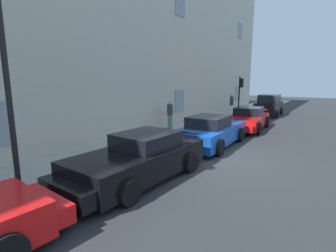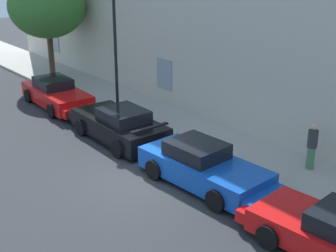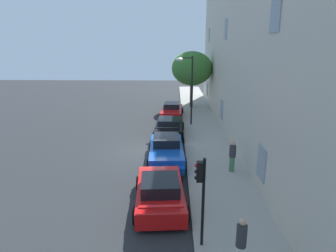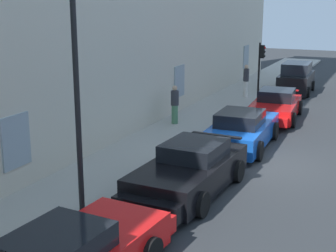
# 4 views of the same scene
# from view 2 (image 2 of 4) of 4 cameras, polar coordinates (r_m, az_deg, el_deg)

# --- Properties ---
(ground_plane) EXTENTS (80.00, 80.00, 0.00)m
(ground_plane) POSITION_cam_2_polar(r_m,az_deg,el_deg) (16.61, -3.00, -6.33)
(ground_plane) COLOR #2B2D30
(sidewalk) EXTENTS (60.00, 3.20, 0.14)m
(sidewalk) POSITION_cam_2_polar(r_m,az_deg,el_deg) (19.08, 6.85, -2.47)
(sidewalk) COLOR #A8A399
(sidewalk) RESTS_ON ground
(sportscar_red_lead) EXTENTS (5.16, 2.29, 1.37)m
(sportscar_red_lead) POSITION_cam_2_polar(r_m,az_deg,el_deg) (24.17, -12.94, 3.59)
(sportscar_red_lead) COLOR red
(sportscar_red_lead) RESTS_ON ground
(sportscar_yellow_flank) EXTENTS (5.07, 2.32, 1.42)m
(sportscar_yellow_flank) POSITION_cam_2_polar(r_m,az_deg,el_deg) (19.78, -6.08, 0.16)
(sportscar_yellow_flank) COLOR black
(sportscar_yellow_flank) RESTS_ON ground
(sportscar_white_middle) EXTENTS (5.09, 2.30, 1.43)m
(sportscar_white_middle) POSITION_cam_2_polar(r_m,az_deg,el_deg) (15.91, 4.72, -5.14)
(sportscar_white_middle) COLOR #144CB2
(sportscar_white_middle) RESTS_ON ground
(sportscar_tail_end) EXTENTS (4.75, 2.41, 1.34)m
(sportscar_tail_end) POSITION_cam_2_polar(r_m,az_deg,el_deg) (13.38, 18.58, -11.90)
(sportscar_tail_end) COLOR red
(sportscar_tail_end) RESTS_ON ground
(tree_near_kerb) EXTENTS (4.31, 4.31, 5.97)m
(tree_near_kerb) POSITION_cam_2_polar(r_m,az_deg,el_deg) (28.40, -14.22, 13.67)
(tree_near_kerb) COLOR #473323
(tree_near_kerb) RESTS_ON sidewalk
(street_lamp) EXTENTS (0.44, 1.42, 5.69)m
(street_lamp) POSITION_cam_2_polar(r_m,az_deg,el_deg) (21.72, -7.32, 11.43)
(street_lamp) COLOR black
(street_lamp) RESTS_ON sidewalk
(pedestrian_admiring) EXTENTS (0.49, 0.49, 1.68)m
(pedestrian_admiring) POSITION_cam_2_polar(r_m,az_deg,el_deg) (17.41, 16.75, -2.30)
(pedestrian_admiring) COLOR #4C7F59
(pedestrian_admiring) RESTS_ON sidewalk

